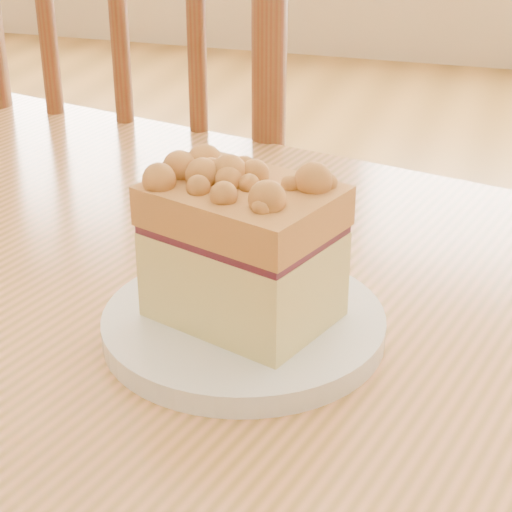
{
  "coord_description": "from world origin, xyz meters",
  "views": [
    {
      "loc": [
        0.22,
        -0.37,
        1.08
      ],
      "look_at": [
        0.05,
        0.18,
        0.8
      ],
      "focal_mm": 62.0,
      "sensor_mm": 36.0,
      "label": 1
    }
  ],
  "objects_px": {
    "cafe_table_main": "(93,386)",
    "plate": "(244,325)",
    "cake_slice": "(241,242)",
    "cafe_chair_main": "(188,238)"
  },
  "relations": [
    {
      "from": "cafe_chair_main",
      "to": "plate",
      "type": "distance_m",
      "value": 0.7
    },
    {
      "from": "plate",
      "to": "cake_slice",
      "type": "relative_size",
      "value": 1.37
    },
    {
      "from": "cafe_table_main",
      "to": "cafe_chair_main",
      "type": "distance_m",
      "value": 0.57
    },
    {
      "from": "cafe_table_main",
      "to": "cake_slice",
      "type": "distance_m",
      "value": 0.25
    },
    {
      "from": "plate",
      "to": "cake_slice",
      "type": "distance_m",
      "value": 0.07
    },
    {
      "from": "cafe_chair_main",
      "to": "plate",
      "type": "relative_size",
      "value": 5.07
    },
    {
      "from": "cafe_table_main",
      "to": "plate",
      "type": "bearing_deg",
      "value": -5.99
    },
    {
      "from": "cafe_table_main",
      "to": "cake_slice",
      "type": "relative_size",
      "value": 8.13
    },
    {
      "from": "cafe_table_main",
      "to": "plate",
      "type": "height_order",
      "value": "plate"
    },
    {
      "from": "cake_slice",
      "to": "plate",
      "type": "bearing_deg",
      "value": 36.82
    }
  ]
}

